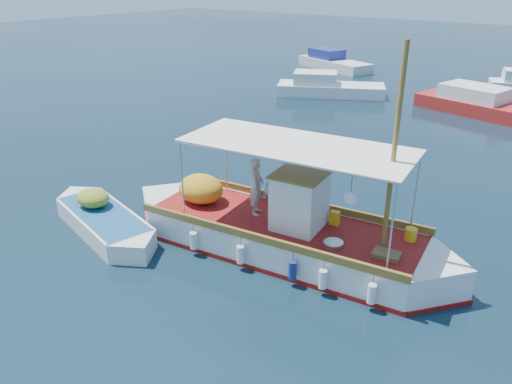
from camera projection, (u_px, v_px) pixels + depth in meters
The scene contains 6 objects.
ground at pixel (271, 237), 15.95m from camera, with size 160.00×160.00×0.00m, color black.
fishing_caique at pixel (280, 233), 14.99m from camera, with size 10.74×3.90×6.61m.
dinghy at pixel (103, 222), 16.29m from camera, with size 5.57×2.55×1.40m.
bg_boat_nw at pixel (327, 88), 34.08m from camera, with size 7.45×5.45×1.80m.
bg_boat_n at pixel (490, 107), 29.29m from camera, with size 9.49×4.88×1.80m.
bg_boat_far_w at pixel (333, 63), 43.69m from camera, with size 7.64×4.70×1.80m.
Camera 1 is at (8.07, -11.45, 7.77)m, focal length 35.00 mm.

